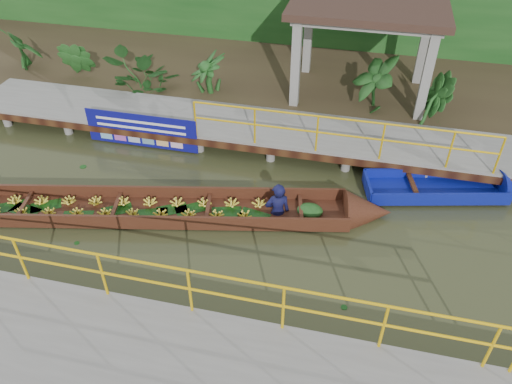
# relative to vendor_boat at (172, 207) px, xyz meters

# --- Properties ---
(ground) EXTENTS (80.00, 80.00, 0.00)m
(ground) POSITION_rel_vendor_boat_xyz_m (0.77, 0.03, -0.21)
(ground) COLOR #2A2F17
(ground) RESTS_ON ground
(land_strip) EXTENTS (30.00, 8.00, 0.45)m
(land_strip) POSITION_rel_vendor_boat_xyz_m (0.77, 7.53, 0.01)
(land_strip) COLOR #312518
(land_strip) RESTS_ON ground
(far_dock) EXTENTS (16.00, 2.06, 1.66)m
(far_dock) POSITION_rel_vendor_boat_xyz_m (0.79, 3.46, 0.27)
(far_dock) COLOR slate
(far_dock) RESTS_ON ground
(near_dock) EXTENTS (18.00, 2.40, 1.73)m
(near_dock) POSITION_rel_vendor_boat_xyz_m (1.77, -4.17, 0.09)
(near_dock) COLOR slate
(near_dock) RESTS_ON ground
(pavilion) EXTENTS (4.40, 3.00, 3.00)m
(pavilion) POSITION_rel_vendor_boat_xyz_m (3.77, 6.33, 2.61)
(pavilion) COLOR slate
(pavilion) RESTS_ON ground
(vendor_boat) EXTENTS (10.60, 3.22, 2.08)m
(vendor_boat) POSITION_rel_vendor_boat_xyz_m (0.00, 0.00, 0.00)
(vendor_boat) COLOR #3A1A0F
(vendor_boat) RESTS_ON ground
(moored_blue_boat) EXTENTS (4.02, 1.88, 0.93)m
(moored_blue_boat) POSITION_rel_vendor_boat_xyz_m (6.89, 2.40, -0.05)
(moored_blue_boat) COLOR navy
(moored_blue_boat) RESTS_ON ground
(blue_banner) EXTENTS (3.18, 0.04, 0.99)m
(blue_banner) POSITION_rel_vendor_boat_xyz_m (-1.79, 2.51, 0.35)
(blue_banner) COLOR navy
(blue_banner) RESTS_ON ground
(tropical_plants) EXTENTS (14.12, 1.12, 1.40)m
(tropical_plants) POSITION_rel_vendor_boat_xyz_m (-0.98, 5.33, 0.94)
(tropical_plants) COLOR #154114
(tropical_plants) RESTS_ON ground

